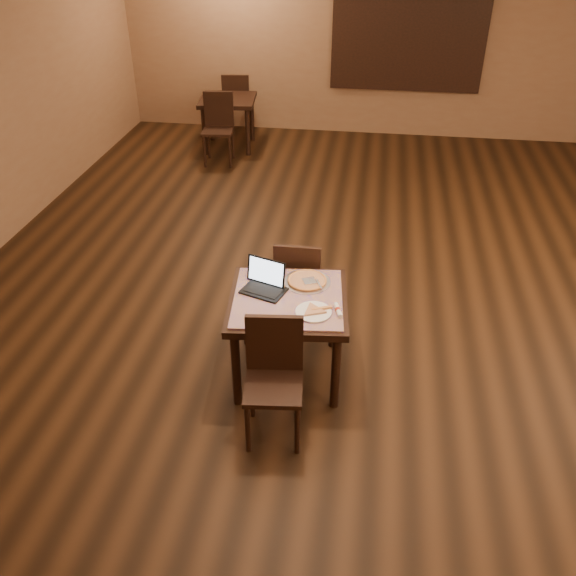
% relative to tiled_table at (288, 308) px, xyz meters
% --- Properties ---
extents(ground, '(10.00, 10.00, 0.00)m').
position_rel_tiled_table_xyz_m(ground, '(0.45, 1.21, -0.66)').
color(ground, black).
rests_on(ground, ground).
extents(wall_back, '(8.00, 0.02, 3.00)m').
position_rel_tiled_table_xyz_m(wall_back, '(0.45, 6.21, 0.84)').
color(wall_back, '#846043').
rests_on(wall_back, ground).
extents(mural, '(2.34, 0.05, 1.64)m').
position_rel_tiled_table_xyz_m(mural, '(0.95, 6.17, 0.89)').
color(mural, '#26618C').
rests_on(mural, wall_back).
extents(tiled_table, '(1.01, 1.01, 0.76)m').
position_rel_tiled_table_xyz_m(tiled_table, '(0.00, 0.00, 0.00)').
color(tiled_table, black).
rests_on(tiled_table, ground).
extents(chair_main_near, '(0.45, 0.45, 0.95)m').
position_rel_tiled_table_xyz_m(chair_main_near, '(-0.01, -0.62, -0.13)').
color(chair_main_near, black).
rests_on(chair_main_near, ground).
extents(chair_main_far, '(0.40, 0.40, 0.93)m').
position_rel_tiled_table_xyz_m(chair_main_far, '(-0.00, 0.62, -0.14)').
color(chair_main_far, black).
rests_on(chair_main_far, ground).
extents(laptop, '(0.39, 0.36, 0.23)m').
position_rel_tiled_table_xyz_m(laptop, '(-0.20, 0.10, 0.16)').
color(laptop, black).
rests_on(laptop, tiled_table).
extents(plate, '(0.27, 0.27, 0.01)m').
position_rel_tiled_table_xyz_m(plate, '(0.22, -0.18, 0.11)').
color(plate, white).
rests_on(plate, tiled_table).
extents(pizza_slice, '(0.26, 0.26, 0.02)m').
position_rel_tiled_table_xyz_m(pizza_slice, '(0.22, -0.18, 0.13)').
color(pizza_slice, '#CFBC8A').
rests_on(pizza_slice, plate).
extents(pizza_pan, '(0.38, 0.38, 0.01)m').
position_rel_tiled_table_xyz_m(pizza_pan, '(0.12, 0.24, 0.11)').
color(pizza_pan, silver).
rests_on(pizza_pan, tiled_table).
extents(pizza_whole, '(0.32, 0.32, 0.02)m').
position_rel_tiled_table_xyz_m(pizza_whole, '(0.12, 0.24, 0.12)').
color(pizza_whole, '#CFBC8A').
rests_on(pizza_whole, pizza_pan).
extents(spatula, '(0.19, 0.26, 0.01)m').
position_rel_tiled_table_xyz_m(spatula, '(0.14, 0.22, 0.13)').
color(spatula, silver).
rests_on(spatula, pizza_whole).
extents(napkin_roll, '(0.08, 0.17, 0.04)m').
position_rel_tiled_table_xyz_m(napkin_roll, '(0.40, -0.14, 0.12)').
color(napkin_roll, white).
rests_on(napkin_roll, tiled_table).
extents(other_table_b, '(0.90, 0.90, 0.77)m').
position_rel_tiled_table_xyz_m(other_table_b, '(-1.70, 5.20, -0.02)').
color(other_table_b, black).
rests_on(other_table_b, ground).
extents(other_table_b_chair_near, '(0.47, 0.47, 1.00)m').
position_rel_tiled_table_xyz_m(other_table_b_chair_near, '(-1.71, 4.62, -0.10)').
color(other_table_b_chair_near, black).
rests_on(other_table_b_chair_near, ground).
extents(other_table_b_chair_far, '(0.47, 0.47, 1.00)m').
position_rel_tiled_table_xyz_m(other_table_b_chair_far, '(-1.69, 5.78, -0.10)').
color(other_table_b_chair_far, black).
rests_on(other_table_b_chair_far, ground).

